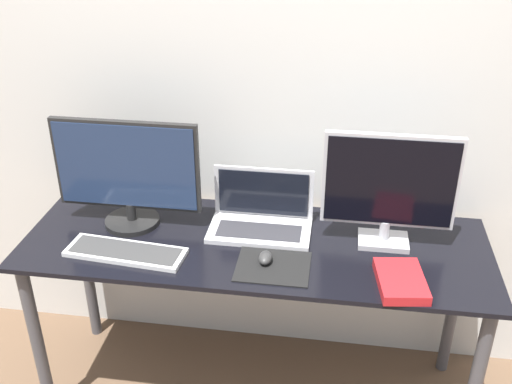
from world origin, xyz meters
TOP-DOWN VIEW (x-y plane):
  - wall_back at (0.00, 0.64)m, footprint 7.00×0.05m
  - desk at (0.00, 0.29)m, footprint 1.68×0.58m
  - monitor_left at (-0.48, 0.35)m, footprint 0.54×0.20m
  - monitor_right at (0.46, 0.35)m, footprint 0.46×0.12m
  - laptop at (0.01, 0.39)m, footprint 0.38×0.21m
  - keyboard at (-0.44, 0.15)m, footprint 0.43×0.17m
  - mousepad at (0.08, 0.15)m, footprint 0.25×0.20m
  - mouse at (0.05, 0.16)m, footprint 0.04×0.07m
  - book at (0.50, 0.11)m, footprint 0.18×0.24m

SIDE VIEW (x-z plane):
  - desk at x=0.00m, z-range 0.26..0.98m
  - mousepad at x=0.08m, z-range 0.73..0.73m
  - keyboard at x=-0.44m, z-range 0.73..0.74m
  - book at x=0.50m, z-range 0.73..0.76m
  - mouse at x=0.05m, z-range 0.73..0.77m
  - laptop at x=0.01m, z-range 0.67..0.89m
  - monitor_left at x=-0.48m, z-range 0.73..1.14m
  - monitor_right at x=0.46m, z-range 0.74..1.16m
  - wall_back at x=0.00m, z-range 0.00..2.50m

